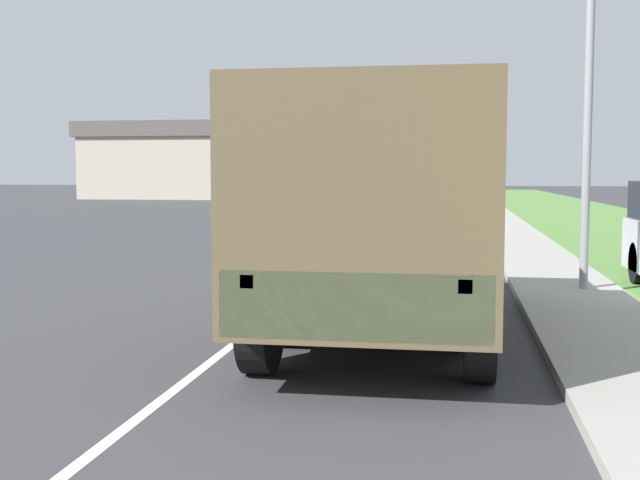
# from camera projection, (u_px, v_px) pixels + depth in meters

# --- Properties ---
(ground_plane) EXTENTS (180.00, 180.00, 0.00)m
(ground_plane) POSITION_uv_depth(u_px,v_px,m) (402.00, 214.00, 40.20)
(ground_plane) COLOR #38383A
(lane_centre_stripe) EXTENTS (0.12, 120.00, 0.00)m
(lane_centre_stripe) POSITION_uv_depth(u_px,v_px,m) (402.00, 214.00, 40.20)
(lane_centre_stripe) COLOR silver
(lane_centre_stripe) RESTS_ON ground
(sidewalk_right) EXTENTS (1.80, 120.00, 0.12)m
(sidewalk_right) POSITION_uv_depth(u_px,v_px,m) (493.00, 214.00, 39.45)
(sidewalk_right) COLOR #9E9B93
(sidewalk_right) RESTS_ON ground
(grass_strip_right) EXTENTS (7.00, 120.00, 0.02)m
(grass_strip_right) POSITION_uv_depth(u_px,v_px,m) (586.00, 215.00, 38.73)
(grass_strip_right) COLOR #56843D
(grass_strip_right) RESTS_ON ground
(military_truck) EXTENTS (2.50, 6.51, 2.94)m
(military_truck) POSITION_uv_depth(u_px,v_px,m) (385.00, 208.00, 9.83)
(military_truck) COLOR #545B3D
(military_truck) RESTS_ON ground
(car_nearest_ahead) EXTENTS (1.72, 3.95, 1.67)m
(car_nearest_ahead) POSITION_uv_depth(u_px,v_px,m) (420.00, 217.00, 23.90)
(car_nearest_ahead) COLOR #336B3D
(car_nearest_ahead) RESTS_ON ground
(car_second_ahead) EXTENTS (1.74, 3.97, 1.63)m
(car_second_ahead) POSITION_uv_depth(u_px,v_px,m) (358.00, 201.00, 38.06)
(car_second_ahead) COLOR silver
(car_second_ahead) RESTS_ON ground
(car_third_ahead) EXTENTS (1.93, 4.72, 1.54)m
(car_third_ahead) POSITION_uv_depth(u_px,v_px,m) (384.00, 196.00, 48.04)
(car_third_ahead) COLOR silver
(car_third_ahead) RESTS_ON ground
(lamp_post) EXTENTS (1.69, 0.24, 6.00)m
(lamp_post) POSITION_uv_depth(u_px,v_px,m) (574.00, 69.00, 13.19)
(lamp_post) COLOR gray
(lamp_post) RESTS_ON sidewalk_right
(building_distant) EXTENTS (19.87, 12.17, 6.06)m
(building_distant) POSITION_uv_depth(u_px,v_px,m) (216.00, 161.00, 66.48)
(building_distant) COLOR #B2A893
(building_distant) RESTS_ON ground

